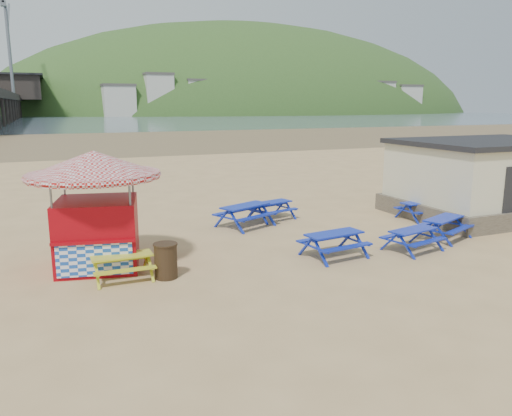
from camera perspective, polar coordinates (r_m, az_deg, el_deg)
name	(u,v)px	position (r m, az deg, el deg)	size (l,w,h in m)	color
ground	(271,246)	(16.49, 1.71, -4.42)	(400.00, 400.00, 0.00)	tan
wet_sand	(100,139)	(69.87, -17.40, 7.51)	(400.00, 400.00, 0.00)	brown
sea	(65,118)	(184.58, -20.95, 9.64)	(400.00, 400.00, 0.00)	#465764
picnic_table_blue_a	(245,216)	(19.04, -1.23, -0.89)	(2.47, 2.27, 0.83)	#0B099E
picnic_table_blue_b	(271,210)	(20.27, 1.76, -0.28)	(2.02, 1.79, 0.72)	#0B099E
picnic_table_blue_c	(421,210)	(21.40, 18.32, -0.25)	(1.77, 1.47, 0.71)	#0B099E
picnic_table_blue_d	(334,245)	(15.48, 8.89, -4.17)	(2.00, 1.69, 0.76)	#0B099E
picnic_table_blue_e	(413,240)	(16.71, 17.46, -3.49)	(1.95, 1.70, 0.71)	#0B099E
picnic_table_blue_f	(443,228)	(18.52, 20.60, -2.17)	(2.20, 2.01, 0.75)	#0B099E
picnic_table_yellow	(122,267)	(13.90, -15.02, -6.51)	(1.61, 1.30, 0.67)	#B6C319
ice_cream_kiosk	(95,195)	(14.69, -17.87, 1.44)	(4.41, 4.41, 3.35)	#94050E
litter_bin	(166,260)	(13.67, -10.27, -5.92)	(0.66, 0.66, 0.96)	#342713
amenity_block	(488,178)	(23.18, 25.03, 3.18)	(7.40, 5.40, 3.15)	#665B4C
pier	(7,101)	(192.98, -26.59, 10.86)	(24.00, 220.00, 39.29)	black
headland_town	(246,132)	(262.89, -1.11, 8.66)	(264.00, 144.00, 108.00)	#2D4C1E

